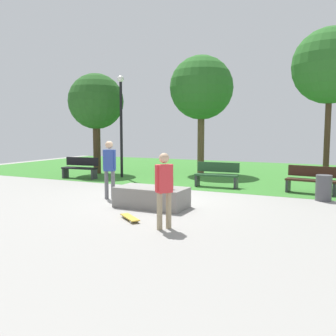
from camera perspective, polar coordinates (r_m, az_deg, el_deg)
The scene contains 15 objects.
ground_plane at distance 11.34m, azimuth -2.11°, elevation -4.76°, with size 28.00×28.00×0.00m, color gray.
grass_lawn at distance 18.69m, azimuth 9.31°, elevation -0.56°, with size 26.60×12.07×0.01m, color #387A2D.
concrete_ledge at distance 10.02m, azimuth -2.59°, elevation -4.58°, with size 1.94×0.98×0.55m, color gray.
backpack_on_ledge at distance 9.65m, azimuth -0.17°, elevation -2.36°, with size 0.28×0.20×0.32m, color maroon.
skater_performing_trick at distance 7.72m, azimuth -0.61°, elevation -2.71°, with size 0.35×0.38×1.63m.
skater_watching at distance 11.22m, azimuth -9.15°, elevation 0.47°, with size 0.43×0.24×1.78m.
skateboard_by_ledge at distance 8.69m, azimuth -5.99°, elevation -7.69°, with size 0.75×0.65×0.08m.
park_bench_center_lawn at distance 16.35m, azimuth -13.54°, elevation 0.10°, with size 1.64×0.62×0.91m.
park_bench_by_oak at distance 13.59m, azimuth 7.66°, elevation -0.96°, with size 1.62×0.53×0.91m.
park_bench_near_path at distance 13.00m, azimuth 21.53°, elevation -1.64°, with size 1.65×0.67×0.91m.
tree_slender_maple at distance 17.92m, azimuth 5.24°, elevation 12.32°, with size 3.04×3.04×5.64m.
tree_young_birch at distance 15.18m, azimuth 24.06°, elevation 14.33°, with size 2.79×2.79×5.86m.
tree_broad_elm at distance 18.01m, azimuth -11.20°, elevation 10.07°, with size 2.63×2.63×4.78m.
lamp_post at distance 16.29m, azimuth -7.35°, elevation 7.98°, with size 0.28×0.28×4.46m.
trash_bin at distance 11.86m, azimuth 23.17°, elevation -2.88°, with size 0.46×0.46×0.77m, color #4C4C51.
Camera 1 is at (5.18, -9.86, 2.12)m, focal length 38.96 mm.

